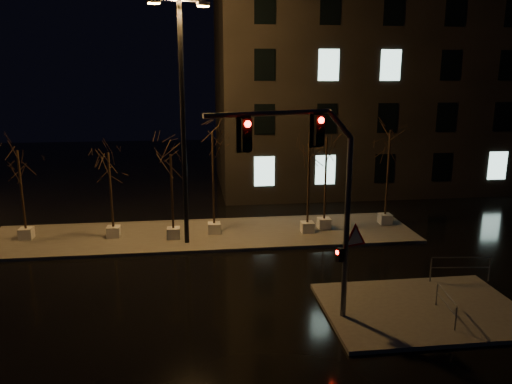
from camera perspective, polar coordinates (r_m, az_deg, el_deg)
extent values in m
plane|color=black|center=(20.75, -5.41, -10.25)|extent=(90.00, 90.00, 0.00)
cube|color=#4C4944|center=(26.33, -5.87, -4.87)|extent=(22.00, 5.00, 0.15)
cube|color=#4C4944|center=(19.28, 18.45, -12.60)|extent=(7.00, 5.00, 0.15)
cube|color=black|center=(39.74, 14.44, 11.85)|extent=(25.00, 12.00, 15.00)
cube|color=beige|center=(27.81, -24.76, -4.32)|extent=(0.65, 0.65, 0.55)
cylinder|color=black|center=(27.26, -25.23, 0.22)|extent=(0.11, 0.11, 3.97)
cube|color=beige|center=(26.57, -15.97, -4.37)|extent=(0.65, 0.65, 0.55)
cylinder|color=black|center=(26.00, -16.27, 0.20)|extent=(0.11, 0.11, 3.80)
cube|color=beige|center=(25.67, -9.40, -4.64)|extent=(0.65, 0.65, 0.55)
cylinder|color=black|center=(25.10, -9.58, 0.04)|extent=(0.11, 0.11, 3.76)
cube|color=beige|center=(26.21, -4.79, -4.13)|extent=(0.65, 0.65, 0.55)
cylinder|color=black|center=(25.54, -4.91, 1.58)|extent=(0.11, 0.11, 4.78)
cube|color=beige|center=(26.42, 5.88, -4.01)|extent=(0.65, 0.65, 0.55)
cylinder|color=black|center=(25.75, 6.02, 1.60)|extent=(0.11, 0.11, 4.72)
cube|color=beige|center=(27.20, 7.78, -3.55)|extent=(0.65, 0.65, 0.55)
cylinder|color=black|center=(26.59, 7.95, 1.56)|extent=(0.11, 0.11, 4.40)
cube|color=beige|center=(28.67, 14.52, -2.98)|extent=(0.65, 0.65, 0.55)
cylinder|color=black|center=(28.07, 14.83, 2.13)|extent=(0.11, 0.11, 4.65)
cylinder|color=#585A5F|center=(16.85, 10.31, -4.33)|extent=(0.19, 0.19, 6.17)
cylinder|color=#585A5F|center=(14.50, 1.62, 8.97)|extent=(3.92, 1.53, 0.14)
cube|color=black|center=(15.43, 7.16, 7.03)|extent=(0.37, 0.32, 0.93)
cube|color=black|center=(14.20, -1.18, 6.59)|extent=(0.37, 0.32, 0.93)
cube|color=black|center=(16.98, 9.58, -7.09)|extent=(0.28, 0.25, 0.46)
cone|color=red|center=(17.09, 11.20, -5.20)|extent=(1.02, 0.39, 1.07)
sphere|color=#FF0C07|center=(16.12, 10.86, 8.27)|extent=(0.19, 0.19, 0.19)
cylinder|color=black|center=(23.82, -8.32, 7.27)|extent=(0.23, 0.23, 11.33)
cylinder|color=black|center=(23.90, -8.81, 20.89)|extent=(2.41, 0.86, 0.11)
cube|color=#FFAB32|center=(23.59, -11.61, 20.47)|extent=(0.64, 0.47, 0.23)
cube|color=#FFAB32|center=(24.22, -6.05, 20.47)|extent=(0.64, 0.47, 0.23)
cylinder|color=#585A5F|center=(21.36, 19.35, -8.43)|extent=(0.05, 0.05, 0.97)
cylinder|color=#585A5F|center=(22.28, 25.13, -8.05)|extent=(0.05, 0.05, 0.97)
cylinder|color=#585A5F|center=(21.61, 22.43, -6.92)|extent=(2.36, 0.30, 0.04)
cylinder|color=#585A5F|center=(21.75, 22.32, -7.98)|extent=(2.36, 0.30, 0.04)
cylinder|color=#585A5F|center=(17.88, 21.87, -13.31)|extent=(0.05, 0.05, 0.81)
cylinder|color=#585A5F|center=(19.40, 19.96, -10.98)|extent=(0.05, 0.05, 0.81)
cylinder|color=#585A5F|center=(18.45, 20.99, -10.83)|extent=(0.29, 1.80, 0.04)
cylinder|color=#585A5F|center=(18.60, 20.89, -11.85)|extent=(0.29, 1.80, 0.04)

